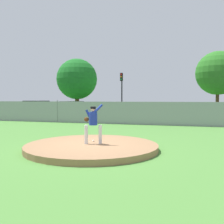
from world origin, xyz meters
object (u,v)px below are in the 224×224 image
Objects in this scene: pitcher_youth at (93,121)px; parked_car_navy at (37,109)px; baseball at (93,141)px; traffic_light_near at (122,87)px; parked_car_white at (72,110)px; traffic_cone_orange at (113,117)px.

pitcher_youth is 0.35× the size of parked_car_navy.
traffic_light_near is (-3.38, 18.15, 3.07)m from baseball.
baseball is at bearing -61.80° from parked_car_white.
parked_car_navy is (-11.99, 14.69, -0.28)m from pitcher_youth.
pitcher_youth is at bearing -62.07° from parked_car_white.
parked_car_navy is at bearing -178.79° from parked_car_white.
pitcher_youth reaches higher than traffic_cone_orange.
pitcher_youth is 0.32× the size of traffic_light_near.
parked_car_white is 7.45× the size of traffic_cone_orange.
baseball is 18.72m from traffic_light_near.
traffic_cone_orange is (-3.01, 13.44, 0.00)m from baseball.
baseball is 0.02× the size of parked_car_white.
traffic_light_near is (4.29, 3.85, 2.51)m from parked_car_white.
baseball is 0.02× the size of parked_car_navy.
parked_car_white is 0.84× the size of traffic_light_near.
pitcher_youth reaches higher than parked_car_white.
pitcher_youth reaches higher than parked_car_navy.
pitcher_youth is 19.09m from traffic_light_near.
traffic_cone_orange is (-3.18, 13.91, -0.86)m from pitcher_youth.
traffic_light_near is (8.44, 3.93, 2.48)m from parked_car_navy.
traffic_light_near reaches higher than parked_car_white.
traffic_light_near is (-3.54, 18.63, 2.20)m from pitcher_youth.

